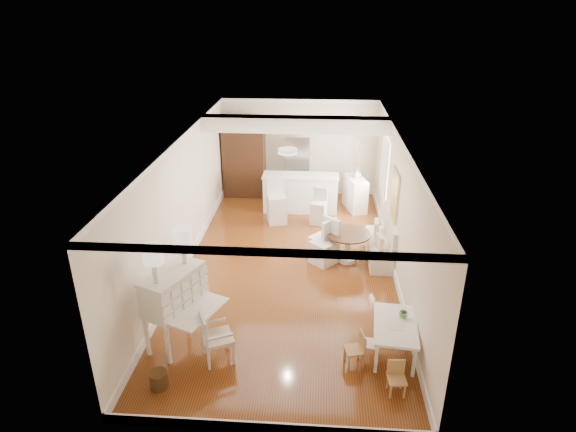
# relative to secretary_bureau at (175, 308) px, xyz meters

# --- Properties ---
(room) EXTENTS (9.00, 9.04, 2.82)m
(room) POSITION_rel_secretary_bureau_xyz_m (1.74, 3.03, 1.29)
(room) COLOR brown
(room) RESTS_ON ground
(secretary_bureau) EXTENTS (1.42, 1.43, 1.38)m
(secretary_bureau) POSITION_rel_secretary_bureau_xyz_m (0.00, 0.00, 0.00)
(secretary_bureau) COLOR white
(secretary_bureau) RESTS_ON ground
(gustavian_armchair) EXTENTS (0.67, 0.67, 0.88)m
(gustavian_armchair) POSITION_rel_secretary_bureau_xyz_m (0.77, -0.37, -0.25)
(gustavian_armchair) COLOR beige
(gustavian_armchair) RESTS_ON ground
(wicker_basket) EXTENTS (0.31, 0.31, 0.27)m
(wicker_basket) POSITION_rel_secretary_bureau_xyz_m (0.00, -1.05, -0.55)
(wicker_basket) COLOR #4B3117
(wicker_basket) RESTS_ON ground
(kids_table) EXTENTS (0.79, 1.20, 0.57)m
(kids_table) POSITION_rel_secretary_bureau_xyz_m (3.60, -0.02, -0.40)
(kids_table) COLOR white
(kids_table) RESTS_ON ground
(kids_chair_a) EXTENTS (0.35, 0.35, 0.60)m
(kids_chair_a) POSITION_rel_secretary_bureau_xyz_m (2.94, -0.35, -0.39)
(kids_chair_a) COLOR #AD7E4E
(kids_chair_a) RESTS_ON ground
(kids_chair_b) EXTENTS (0.31, 0.31, 0.57)m
(kids_chair_b) POSITION_rel_secretary_bureau_xyz_m (3.21, -0.17, -0.40)
(kids_chair_b) COLOR #B08250
(kids_chair_b) RESTS_ON ground
(kids_chair_c) EXTENTS (0.28, 0.28, 0.54)m
(kids_chair_c) POSITION_rel_secretary_bureau_xyz_m (3.52, -0.94, -0.42)
(kids_chair_c) COLOR tan
(kids_chair_c) RESTS_ON ground
(banquette) EXTENTS (0.52, 1.60, 0.98)m
(banquette) POSITION_rel_secretary_bureau_xyz_m (3.69, 3.21, -0.20)
(banquette) COLOR silver
(banquette) RESTS_ON ground
(dining_table) EXTENTS (1.13, 1.13, 0.68)m
(dining_table) POSITION_rel_secretary_bureau_xyz_m (2.97, 3.06, -0.35)
(dining_table) COLOR #4B2B18
(dining_table) RESTS_ON ground
(slip_chair_near) EXTENTS (0.69, 0.70, 1.02)m
(slip_chair_near) POSITION_rel_secretary_bureau_xyz_m (2.45, 2.92, -0.18)
(slip_chair_near) COLOR silver
(slip_chair_near) RESTS_ON ground
(slip_chair_far) EXTENTS (0.66, 0.66, 0.96)m
(slip_chair_far) POSITION_rel_secretary_bureau_xyz_m (2.41, 3.19, -0.21)
(slip_chair_far) COLOR white
(slip_chair_far) RESTS_ON ground
(breakfast_counter) EXTENTS (2.05, 0.65, 1.03)m
(breakfast_counter) POSITION_rel_secretary_bureau_xyz_m (1.80, 5.81, -0.17)
(breakfast_counter) COLOR white
(breakfast_counter) RESTS_ON ground
(bar_stool_left) EXTENTS (0.57, 0.57, 1.17)m
(bar_stool_left) POSITION_rel_secretary_bureau_xyz_m (1.23, 4.97, -0.10)
(bar_stool_left) COLOR silver
(bar_stool_left) RESTS_ON ground
(bar_stool_right) EXTENTS (0.45, 0.45, 0.94)m
(bar_stool_right) POSITION_rel_secretary_bureau_xyz_m (2.31, 4.99, -0.22)
(bar_stool_right) COLOR silver
(bar_stool_right) RESTS_ON ground
(pantry_cabinet) EXTENTS (1.20, 0.60, 2.30)m
(pantry_cabinet) POSITION_rel_secretary_bureau_xyz_m (0.10, 6.89, 0.46)
(pantry_cabinet) COLOR #381E11
(pantry_cabinet) RESTS_ON ground
(fridge) EXTENTS (0.75, 0.65, 1.80)m
(fridge) POSITION_rel_secretary_bureau_xyz_m (2.00, 6.86, 0.21)
(fridge) COLOR silver
(fridge) RESTS_ON ground
(sideboard) EXTENTS (0.67, 1.03, 0.91)m
(sideboard) POSITION_rel_secretary_bureau_xyz_m (3.30, 6.03, -0.23)
(sideboard) COLOR white
(sideboard) RESTS_ON ground
(pencil_cup) EXTENTS (0.15, 0.15, 0.11)m
(pencil_cup) POSITION_rel_secretary_bureau_xyz_m (3.74, 0.17, -0.07)
(pencil_cup) COLOR #5A9657
(pencil_cup) RESTS_ON kids_table
(branch_vase) EXTENTS (0.25, 0.25, 0.21)m
(branch_vase) POSITION_rel_secretary_bureau_xyz_m (3.34, 6.07, 0.33)
(branch_vase) COLOR silver
(branch_vase) RESTS_ON sideboard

